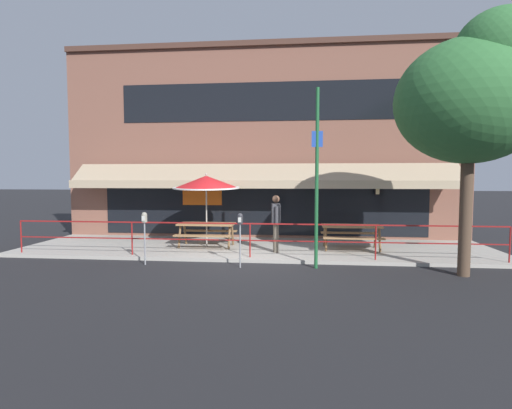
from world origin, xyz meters
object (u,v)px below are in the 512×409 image
picnic_table_centre (351,230)px  patio_umbrella_left (206,183)px  picnic_table_left (206,228)px  parking_meter_far (240,224)px  pedestrian_walking (276,220)px  street_tree_curbside (476,93)px  parking_meter_near (144,222)px  street_sign_pole (317,177)px

picnic_table_centre → patio_umbrella_left: 4.83m
picnic_table_left → parking_meter_far: parking_meter_far is taller
pedestrian_walking → street_tree_curbside: 6.08m
patio_umbrella_left → parking_meter_far: patio_umbrella_left is taller
parking_meter_far → pedestrian_walking: bearing=64.5°
parking_meter_near → street_tree_curbside: size_ratio=0.23×
street_tree_curbside → picnic_table_centre: bearing=130.7°
picnic_table_left → picnic_table_centre: same height
picnic_table_centre → street_tree_curbside: street_tree_curbside is taller
patio_umbrella_left → pedestrian_walking: size_ratio=1.39×
picnic_table_left → patio_umbrella_left: (-0.00, 0.02, 1.47)m
picnic_table_centre → parking_meter_near: bearing=-158.0°
pedestrian_walking → patio_umbrella_left: bearing=162.8°
picnic_table_centre → patio_umbrella_left: size_ratio=0.76×
patio_umbrella_left → parking_meter_far: size_ratio=1.67×
patio_umbrella_left → parking_meter_far: bearing=-59.4°
pedestrian_walking → street_tree_curbside: (4.69, -2.12, 3.23)m
parking_meter_far → street_tree_curbside: size_ratio=0.23×
picnic_table_left → street_tree_curbside: 8.33m
parking_meter_near → street_sign_pole: street_sign_pole is taller
street_sign_pole → pedestrian_walking: bearing=125.1°
picnic_table_left → pedestrian_walking: pedestrian_walking is taller
street_sign_pole → picnic_table_centre: bearing=62.2°
street_sign_pole → street_tree_curbside: (3.57, -0.51, 1.93)m
patio_umbrella_left → street_sign_pole: (3.41, -2.31, 0.18)m
picnic_table_centre → parking_meter_far: parking_meter_far is taller
picnic_table_left → picnic_table_centre: 4.60m
picnic_table_left → street_sign_pole: 4.43m
parking_meter_near → street_tree_curbside: (8.12, -0.45, 3.14)m
pedestrian_walking → parking_meter_far: bearing=-115.5°
pedestrian_walking → street_sign_pole: street_sign_pole is taller
patio_umbrella_left → parking_meter_near: (-1.14, -2.37, -1.03)m
street_sign_pole → picnic_table_left: bearing=146.1°
picnic_table_left → parking_meter_near: 2.65m
parking_meter_near → parking_meter_far: bearing=-1.8°
picnic_table_left → parking_meter_far: (1.45, -2.43, 0.44)m
patio_umbrella_left → street_tree_curbside: 7.81m
pedestrian_walking → parking_meter_near: 3.81m
picnic_table_left → pedestrian_walking: (2.28, -0.68, 0.35)m
picnic_table_centre → parking_meter_near: 6.21m
parking_meter_far → street_tree_curbside: 6.36m
parking_meter_near → parking_meter_far: size_ratio=1.00×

